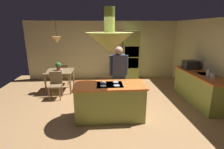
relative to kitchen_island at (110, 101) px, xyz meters
The scene contains 17 objects.
ground 0.50m from the kitchen_island, 90.00° to the left, with size 8.16×8.16×0.00m, color #AD7F51.
wall_back 3.74m from the kitchen_island, 90.00° to the left, with size 6.80×0.10×2.55m, color beige.
wall_right 3.40m from the kitchen_island, 10.46° to the left, with size 0.10×7.20×2.55m, color beige.
kitchen_island is the anchor object (origin of this frame).
counter_run_right 2.95m from the kitchen_island, 15.71° to the left, with size 0.73×2.13×0.91m.
oven_tower 3.48m from the kitchen_island, 71.26° to the left, with size 0.66×0.62×2.15m.
dining_table 2.71m from the kitchen_island, 128.99° to the left, with size 0.96×0.88×0.76m.
person_at_island 0.92m from the kitchen_island, 66.42° to the left, with size 0.53×0.24×1.77m.
range_hood 1.51m from the kitchen_island, 90.00° to the right, with size 1.10×1.10×1.00m.
pendant_light_over_table 3.04m from the kitchen_island, 128.99° to the left, with size 0.32×0.32×0.82m.
chair_facing_island 2.23m from the kitchen_island, 139.77° to the left, with size 0.40×0.40×0.87m.
chair_by_back_wall 3.24m from the kitchen_island, 121.61° to the left, with size 0.40×0.40×0.87m.
potted_plant_on_table 2.82m from the kitchen_island, 128.83° to the left, with size 0.20×0.20×0.30m.
cup_on_table 2.47m from the kitchen_island, 129.86° to the left, with size 0.07×0.07×0.09m, color white.
canister_flour 2.90m from the kitchen_island, ahead, with size 0.12×0.12×0.15m, color silver.
canister_sugar 2.93m from the kitchen_island, ahead, with size 0.11×0.11×0.21m, color silver.
microwave_on_counter 3.23m from the kitchen_island, 26.70° to the left, with size 0.46×0.36×0.28m, color #232326.
Camera 1 is at (-0.24, -4.12, 2.28)m, focal length 26.94 mm.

